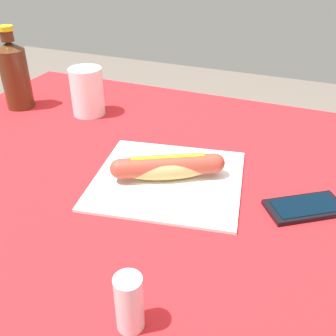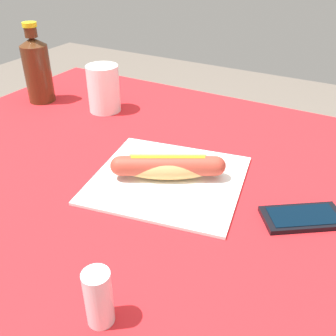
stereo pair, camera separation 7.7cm
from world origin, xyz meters
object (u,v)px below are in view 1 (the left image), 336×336
soda_bottle (15,74)px  hot_dog (168,166)px  cell_phone (305,207)px  drinking_cup (87,92)px  salt_shaker (129,303)px

soda_bottle → hot_dog: bearing=-19.9°
cell_phone → drinking_cup: 0.64m
drinking_cup → salt_shaker: drinking_cup is taller
hot_dog → salt_shaker: salt_shaker is taller
cell_phone → salt_shaker: (-0.18, -0.34, 0.04)m
hot_dog → cell_phone: (0.27, 0.01, -0.03)m
soda_bottle → salt_shaker: bearing=-40.1°
hot_dog → salt_shaker: (0.09, -0.33, 0.01)m
hot_dog → drinking_cup: (-0.33, 0.23, 0.03)m
cell_phone → soda_bottle: size_ratio=0.69×
soda_bottle → salt_shaker: (0.62, -0.52, -0.06)m
salt_shaker → soda_bottle: bearing=139.9°
hot_dog → cell_phone: 0.27m
drinking_cup → salt_shaker: bearing=-53.3°
cell_phone → soda_bottle: bearing=167.0°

